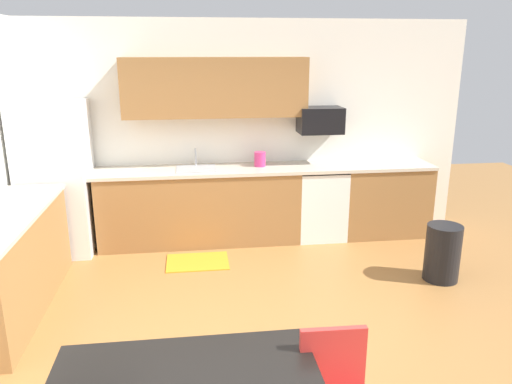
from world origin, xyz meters
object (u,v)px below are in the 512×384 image
object	(u,v)px
refrigerator	(56,179)
kettle	(260,160)
oven_range	(319,202)
microwave	(320,120)
trash_bin	(443,253)

from	to	relation	value
refrigerator	kettle	bearing A→B (deg)	3.09
refrigerator	oven_range	distance (m)	3.20
refrigerator	oven_range	bearing A→B (deg)	1.45
refrigerator	microwave	world-z (taller)	refrigerator
oven_range	trash_bin	bearing A→B (deg)	-55.88
microwave	kettle	distance (m)	0.90
oven_range	kettle	size ratio (longest dim) A/B	4.55
refrigerator	oven_range	size ratio (longest dim) A/B	1.96
trash_bin	microwave	bearing A→B (deg)	122.32
trash_bin	kettle	distance (m)	2.37
trash_bin	oven_range	bearing A→B (deg)	124.12
refrigerator	kettle	size ratio (longest dim) A/B	8.91
oven_range	kettle	distance (m)	0.95
trash_bin	refrigerator	bearing A→B (deg)	162.10
oven_range	kettle	world-z (taller)	kettle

